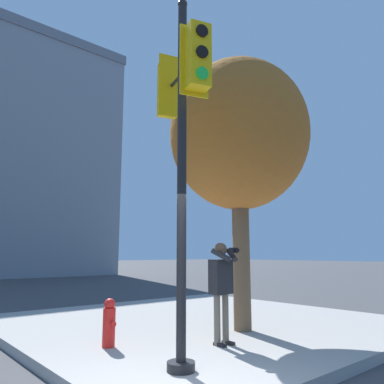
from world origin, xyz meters
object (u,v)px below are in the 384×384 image
(traffic_signal_pole, at_px, (182,122))
(fire_hydrant, at_px, (109,323))
(street_tree, at_px, (239,136))
(person_photographer, at_px, (221,282))

(traffic_signal_pole, height_order, fire_hydrant, traffic_signal_pole)
(traffic_signal_pole, bearing_deg, street_tree, 25.47)
(fire_hydrant, bearing_deg, street_tree, -11.35)
(traffic_signal_pole, bearing_deg, fire_hydrant, 93.27)
(person_photographer, height_order, fire_hydrant, person_photographer)
(traffic_signal_pole, relative_size, fire_hydrant, 6.91)
(traffic_signal_pole, relative_size, person_photographer, 3.15)
(person_photographer, xyz_separation_m, fire_hydrant, (-1.53, 1.10, -0.65))
(street_tree, relative_size, fire_hydrant, 7.35)
(person_photographer, distance_m, street_tree, 3.26)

